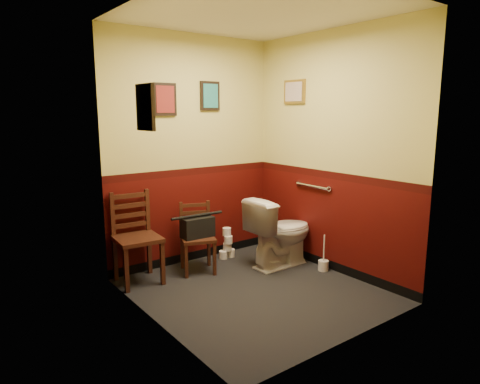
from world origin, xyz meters
name	(u,v)px	position (x,y,z in m)	size (l,w,h in m)	color
floor	(255,291)	(0.00, 0.00, 0.00)	(2.20, 2.40, 0.00)	black
ceiling	(256,13)	(0.00, 0.00, 2.70)	(2.20, 2.40, 0.00)	silver
wall_back	(192,151)	(0.00, 1.20, 1.35)	(2.20, 2.70, 0.00)	#420907
wall_front	(356,175)	(0.00, -1.20, 1.35)	(2.20, 2.70, 0.00)	#420907
wall_left	(151,169)	(-1.10, 0.00, 1.35)	(2.40, 2.70, 0.00)	#420907
wall_right	(332,154)	(1.10, 0.00, 1.35)	(2.40, 2.70, 0.00)	#420907
grab_bar	(312,186)	(1.07, 0.25, 0.95)	(0.05, 0.56, 0.06)	silver
framed_print_back_a	(165,99)	(-0.35, 1.18, 1.95)	(0.28, 0.04, 0.36)	black
framed_print_back_b	(210,96)	(0.25, 1.18, 2.00)	(0.26, 0.04, 0.34)	black
framed_print_left	(146,107)	(-1.08, 0.10, 1.85)	(0.04, 0.30, 0.38)	black
framed_print_right	(294,92)	(1.08, 0.60, 2.05)	(0.04, 0.34, 0.28)	olive
toilet	(280,232)	(0.72, 0.41, 0.41)	(0.47, 0.83, 0.82)	white
toilet_brush	(323,265)	(1.00, -0.03, 0.07)	(0.12, 0.12, 0.43)	silver
chair_left	(136,238)	(-0.85, 0.98, 0.49)	(0.49, 0.49, 0.97)	#401F13
chair_right	(197,237)	(-0.16, 0.85, 0.40)	(0.48, 0.48, 0.79)	#401F13
handbag	(197,227)	(-0.18, 0.82, 0.53)	(0.37, 0.20, 0.27)	black
tp_stack	(227,245)	(0.37, 1.00, 0.16)	(0.22, 0.14, 0.39)	silver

